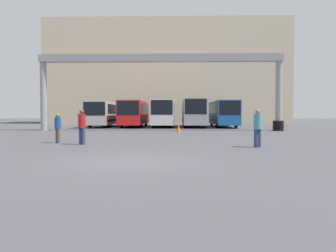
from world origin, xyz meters
The scene contains 13 objects.
ground_plane centered at (0.00, 0.00, 0.00)m, with size 200.00×200.00×0.00m, color #47474C.
building_backdrop centered at (0.00, 46.27, 8.35)m, with size 39.26×12.00×16.69m.
overhead_gantry centered at (0.00, 20.15, 5.88)m, with size 22.87×0.80×7.19m.
bus_slot_0 centered at (-7.19, 29.35, 1.71)m, with size 2.57×11.25×2.96m.
bus_slot_1 centered at (-3.59, 29.44, 1.77)m, with size 2.57×11.42×3.06m.
bus_slot_2 centered at (0.00, 29.06, 1.81)m, with size 2.54×10.66×3.15m.
bus_slot_3 centered at (3.59, 28.97, 1.88)m, with size 2.53×10.48×3.27m.
bus_slot_4 centered at (7.19, 28.90, 1.77)m, with size 2.45×10.34×3.07m.
pedestrian_far_center centered at (-3.36, 6.02, 0.97)m, with size 0.38×0.38×1.84m.
pedestrian_near_center centered at (-4.93, 6.84, 0.86)m, with size 0.34×0.34×1.61m.
pedestrian_near_left centered at (5.40, 4.82, 0.97)m, with size 0.38×0.38×1.82m.
traffic_cone centered at (1.73, 17.32, 0.36)m, with size 0.39×0.39×0.71m.
tire_stack centered at (11.10, 20.07, 0.48)m, with size 1.04×1.04×0.96m.
Camera 1 is at (1.53, -10.81, 1.60)m, focal length 35.00 mm.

